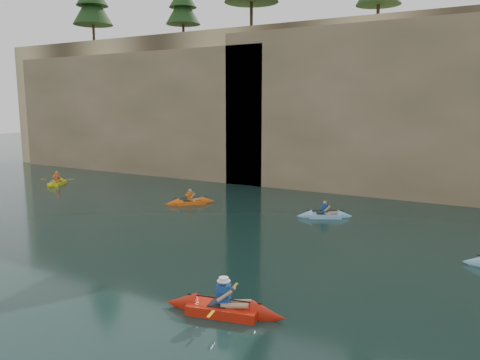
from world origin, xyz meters
The scene contains 10 objects.
ground centered at (0.00, 0.00, 0.00)m, with size 160.00×160.00×0.00m, color black.
cliff centered at (0.00, 30.00, 6.00)m, with size 70.00×16.00×12.00m, color tan.
cliff_slab_west centered at (-20.00, 22.60, 5.28)m, with size 26.00×2.40×10.56m, color #A28262.
cliff_slab_center centered at (2.00, 22.60, 5.70)m, with size 24.00×2.40×11.40m, color #A28262.
sea_cave_west centered at (-18.00, 21.95, 2.00)m, with size 4.50×1.00×4.00m, color black.
sea_cave_center centered at (-4.00, 21.95, 1.60)m, with size 3.50×1.00×3.20m, color black.
main_kayaker centered at (1.60, 2.26, 0.18)m, with size 3.76×2.44×1.36m.
kayaker_orange centered at (-7.97, 13.93, 0.14)m, with size 2.52×2.78×1.16m.
kayaker_yellow centered at (-20.60, 14.57, 0.16)m, with size 2.22×3.08×1.27m.
kayaker_ltblue_mid centered at (0.21, 14.72, 0.14)m, with size 2.95×2.03×1.13m.
Camera 1 is at (8.29, -8.54, 6.01)m, focal length 35.00 mm.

